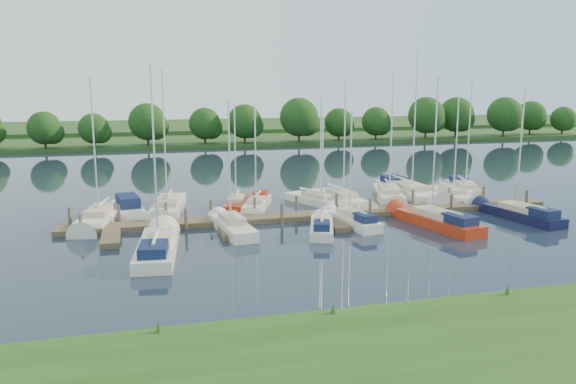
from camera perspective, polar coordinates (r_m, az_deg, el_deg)
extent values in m
plane|color=#17222F|center=(37.68, 7.24, -5.29)|extent=(260.00, 260.00, 0.00)
cube|color=#254814|center=(24.47, 21.88, -14.51)|extent=(90.00, 10.00, 0.50)
cube|color=#4E402B|center=(44.90, 3.43, -2.34)|extent=(40.00, 2.00, 0.40)
cube|color=#4E402B|center=(39.89, -17.59, -4.52)|extent=(1.20, 4.00, 0.40)
cube|color=#4E402B|center=(40.24, -6.12, -3.93)|extent=(1.20, 4.00, 0.40)
cube|color=#4E402B|center=(42.14, 4.70, -3.23)|extent=(1.20, 4.00, 0.40)
cube|color=#4E402B|center=(45.39, 14.28, -2.51)|extent=(1.20, 4.00, 0.40)
cube|color=#4E402B|center=(49.72, 22.37, -1.85)|extent=(1.20, 4.00, 0.40)
cylinder|color=#473D33|center=(44.22, -21.26, -2.74)|extent=(0.24, 0.24, 2.00)
cylinder|color=#473D33|center=(43.94, -16.79, -2.54)|extent=(0.24, 0.24, 2.00)
cylinder|color=#473D33|center=(43.94, -12.28, -2.33)|extent=(0.24, 0.24, 2.00)
cylinder|color=#473D33|center=(44.21, -7.81, -2.10)|extent=(0.24, 0.24, 2.00)
cylinder|color=#473D33|center=(44.74, -3.41, -1.86)|extent=(0.24, 0.24, 2.00)
cylinder|color=#473D33|center=(45.53, 0.86, -1.62)|extent=(0.24, 0.24, 2.00)
cylinder|color=#473D33|center=(46.56, 4.95, -1.38)|extent=(0.24, 0.24, 2.00)
cylinder|color=#473D33|center=(47.82, 8.85, -1.14)|extent=(0.24, 0.24, 2.00)
cylinder|color=#473D33|center=(49.29, 12.54, -0.92)|extent=(0.24, 0.24, 2.00)
cylinder|color=#473D33|center=(50.95, 15.99, -0.70)|extent=(0.24, 0.24, 2.00)
cylinder|color=#473D33|center=(52.79, 19.22, -0.50)|extent=(0.24, 0.24, 2.00)
cylinder|color=#473D33|center=(54.79, 22.22, -0.31)|extent=(0.24, 0.24, 2.00)
cylinder|color=#473D33|center=(41.59, -20.27, -3.50)|extent=(0.24, 0.24, 2.00)
cylinder|color=#473D33|center=(41.48, -10.33, -3.03)|extent=(0.24, 0.24, 2.00)
cylinder|color=#473D33|center=(42.61, -0.63, -2.48)|extent=(0.24, 0.24, 2.00)
cylinder|color=#473D33|center=(44.87, 8.33, -1.92)|extent=(0.24, 0.24, 2.00)
cylinder|color=#473D33|center=(48.12, 16.24, -1.38)|extent=(0.24, 0.24, 2.00)
cylinder|color=#473D33|center=(52.16, 23.04, -0.89)|extent=(0.24, 0.24, 2.00)
cube|color=#20451A|center=(109.84, -7.61, 5.43)|extent=(180.00, 30.00, 0.60)
cube|color=#395726|center=(134.56, -8.98, 6.54)|extent=(220.00, 40.00, 1.40)
cylinder|color=#38281C|center=(97.83, -23.43, 4.44)|extent=(0.36, 0.36, 2.12)
sphere|color=#14370F|center=(97.62, -23.54, 5.95)|extent=(4.95, 4.95, 4.95)
sphere|color=#14370F|center=(97.72, -22.87, 5.59)|extent=(3.54, 3.54, 3.54)
cylinder|color=#38281C|center=(94.94, -18.72, 4.70)|extent=(0.36, 0.36, 2.47)
sphere|color=#14370F|center=(94.70, -18.83, 6.51)|extent=(5.76, 5.76, 5.76)
sphere|color=#14370F|center=(94.88, -18.04, 6.06)|extent=(4.11, 4.11, 4.11)
cylinder|color=#38281C|center=(95.44, -13.74, 5.06)|extent=(0.36, 0.36, 2.70)
sphere|color=#14370F|center=(95.19, -13.83, 7.03)|extent=(6.29, 6.29, 6.29)
sphere|color=#14370F|center=(95.48, -12.99, 6.53)|extent=(4.49, 4.49, 4.49)
cylinder|color=#38281C|center=(95.45, -9.31, 5.12)|extent=(0.36, 0.36, 2.35)
sphere|color=#14370F|center=(95.22, -9.36, 6.84)|extent=(5.48, 5.48, 5.48)
sphere|color=#14370F|center=(95.59, -8.65, 6.40)|extent=(3.92, 3.92, 3.92)
cylinder|color=#38281C|center=(96.01, -4.31, 5.28)|extent=(0.36, 0.36, 2.40)
sphere|color=#14370F|center=(95.77, -4.33, 7.02)|extent=(5.60, 5.60, 5.60)
sphere|color=#14370F|center=(96.25, -3.64, 6.57)|extent=(4.00, 4.00, 4.00)
cylinder|color=#38281C|center=(100.15, 0.27, 5.67)|extent=(0.36, 0.36, 2.87)
sphere|color=#14370F|center=(99.90, 0.28, 7.67)|extent=(6.69, 6.69, 6.69)
sphere|color=#14370F|center=(100.53, 1.04, 7.14)|extent=(4.78, 4.78, 4.78)
cylinder|color=#38281C|center=(101.53, 5.25, 5.53)|extent=(0.36, 0.36, 2.28)
sphere|color=#14370F|center=(101.31, 5.28, 7.10)|extent=(5.32, 5.32, 5.32)
sphere|color=#14370F|center=(101.95, 5.84, 6.68)|extent=(3.80, 3.80, 3.80)
cylinder|color=#38281C|center=(105.15, 9.00, 5.74)|extent=(0.36, 0.36, 2.72)
sphere|color=#14370F|center=(104.91, 9.06, 7.55)|extent=(6.34, 6.34, 6.34)
sphere|color=#14370F|center=(105.70, 9.68, 7.06)|extent=(4.53, 4.53, 4.53)
cylinder|color=#38281C|center=(109.93, 12.33, 5.80)|extent=(0.36, 0.36, 2.56)
sphere|color=#14370F|center=(109.72, 12.40, 7.43)|extent=(5.97, 5.97, 5.97)
sphere|color=#14370F|center=(110.53, 12.93, 6.98)|extent=(4.27, 4.27, 4.27)
cylinder|color=#38281C|center=(111.82, 17.15, 5.56)|extent=(0.36, 0.36, 2.21)
sphere|color=#14370F|center=(111.63, 17.23, 6.94)|extent=(5.16, 5.16, 5.16)
sphere|color=#14370F|center=(112.43, 17.63, 6.56)|extent=(3.68, 3.68, 3.68)
cylinder|color=#38281C|center=(116.59, 20.63, 5.65)|extent=(0.36, 0.36, 2.64)
sphere|color=#14370F|center=(116.38, 20.73, 7.23)|extent=(6.16, 6.16, 6.16)
sphere|color=#14370F|center=(117.36, 21.18, 6.79)|extent=(4.40, 4.40, 4.40)
cylinder|color=#38281C|center=(123.22, 22.71, 5.65)|extent=(0.36, 0.36, 2.25)
sphere|color=#14370F|center=(123.04, 22.81, 6.93)|extent=(5.24, 5.24, 5.24)
sphere|color=#14370F|center=(123.93, 23.14, 6.58)|extent=(3.75, 3.75, 3.75)
cylinder|color=#38281C|center=(128.84, 26.02, 5.70)|extent=(0.36, 0.36, 2.73)
sphere|color=#14370F|center=(128.65, 26.14, 7.17)|extent=(6.37, 6.37, 6.37)
sphere|color=#14370F|center=(129.74, 26.51, 6.76)|extent=(4.55, 4.55, 4.55)
cube|color=silver|center=(45.79, -18.39, -2.68)|extent=(3.62, 7.85, 1.23)
cone|color=silver|center=(42.26, -19.72, -3.87)|extent=(1.58, 2.81, 1.06)
cube|color=#C2AF95|center=(45.26, -18.58, -1.81)|extent=(2.25, 3.66, 0.56)
cylinder|color=silver|center=(44.13, -19.09, 4.37)|extent=(0.12, 0.12, 10.23)
cylinder|color=silver|center=(46.25, -18.24, -0.96)|extent=(0.79, 3.36, 0.10)
cylinder|color=silver|center=(46.25, -18.24, -0.96)|extent=(0.81, 3.01, 0.20)
cube|color=silver|center=(47.88, -15.90, -1.97)|extent=(2.93, 6.12, 1.09)
cone|color=silver|center=(45.04, -15.31, -2.73)|extent=(1.26, 1.90, 0.97)
cube|color=#121E42|center=(47.70, -15.96, -0.94)|extent=(2.09, 3.45, 0.98)
cube|color=silver|center=(48.57, -12.04, -1.61)|extent=(3.59, 8.38, 1.09)
cone|color=silver|center=(44.64, -12.64, -2.73)|extent=(1.59, 2.99, 1.14)
cube|color=#C2AF95|center=(48.03, -12.13, -0.91)|extent=(2.29, 3.89, 0.50)
cylinder|color=silver|center=(46.86, -12.44, 5.39)|extent=(0.12, 0.12, 10.96)
cylinder|color=silver|center=(49.14, -11.98, -0.17)|extent=(0.71, 3.62, 0.10)
cylinder|color=silver|center=(49.14, -11.98, -0.17)|extent=(0.74, 3.23, 0.20)
cube|color=#AB280F|center=(48.81, -5.22, -1.35)|extent=(3.26, 6.30, 1.00)
cone|color=#AB280F|center=(45.87, -5.61, -2.15)|extent=(1.39, 2.27, 0.85)
cube|color=#C2AF95|center=(48.39, -5.27, -0.71)|extent=(1.96, 2.97, 0.46)
cylinder|color=silver|center=(47.46, -5.39, 3.90)|extent=(0.12, 0.12, 8.18)
cylinder|color=silver|center=(49.21, -5.17, -0.08)|extent=(0.83, 2.66, 0.10)
cylinder|color=silver|center=(49.21, -5.17, -0.08)|extent=(0.84, 2.39, 0.20)
cube|color=silver|center=(48.20, -3.16, -1.48)|extent=(3.66, 6.16, 1.03)
cone|color=silver|center=(45.33, -3.75, -2.28)|extent=(1.52, 2.24, 0.83)
cube|color=#C2AF95|center=(47.78, -3.23, -0.80)|extent=(2.12, 2.95, 0.47)
cube|color=maroon|center=(49.66, -2.87, -0.24)|extent=(1.72, 2.08, 0.51)
cylinder|color=silver|center=(46.86, -3.33, 3.77)|extent=(0.12, 0.12, 8.04)
cylinder|color=silver|center=(48.57, -3.07, -0.16)|extent=(1.04, 2.54, 0.10)
cylinder|color=silver|center=(48.57, -3.07, -0.16)|extent=(1.03, 2.30, 0.20)
cube|color=silver|center=(49.94, 2.78, -1.05)|extent=(4.40, 6.62, 1.01)
cone|color=silver|center=(47.68, 5.42, -1.65)|extent=(1.78, 2.43, 0.91)
cube|color=#C2AF95|center=(49.58, 3.04, -0.39)|extent=(2.47, 3.21, 0.46)
cylinder|color=silver|center=(48.71, 3.35, 4.44)|extent=(0.12, 0.12, 8.73)
cylinder|color=silver|center=(50.21, 2.29, 0.19)|extent=(1.33, 2.67, 0.10)
cylinder|color=silver|center=(50.21, 2.29, 0.19)|extent=(1.28, 2.42, 0.20)
cube|color=silver|center=(50.40, 5.24, -0.97)|extent=(3.13, 7.52, 1.23)
cone|color=silver|center=(47.30, 7.37, -1.79)|extent=(1.40, 2.68, 1.02)
cube|color=#C2AF95|center=(49.93, 5.46, -0.15)|extent=(2.01, 3.48, 0.56)
cylinder|color=silver|center=(48.93, 5.77, 5.26)|extent=(0.12, 0.12, 9.85)
cylinder|color=silver|center=(50.79, 4.87, 0.56)|extent=(0.60, 3.26, 0.10)
cylinder|color=silver|center=(50.79, 4.87, 0.56)|extent=(0.64, 2.92, 0.20)
cube|color=silver|center=(53.45, 10.14, -0.42)|extent=(4.54, 8.22, 1.19)
cone|color=silver|center=(49.60, 10.69, -1.30)|extent=(1.90, 2.98, 1.11)
cube|color=#C2AF95|center=(52.92, 10.22, 0.32)|extent=(2.68, 3.90, 0.54)
cylinder|color=silver|center=(51.85, 10.46, 5.88)|extent=(0.12, 0.12, 10.69)
cylinder|color=silver|center=(54.01, 10.08, 1.00)|extent=(1.19, 3.42, 0.10)
cylinder|color=silver|center=(54.01, 10.08, 1.00)|extent=(1.16, 3.08, 0.20)
cube|color=silver|center=(55.09, 11.99, -0.15)|extent=(2.89, 9.46, 1.25)
cone|color=silver|center=(51.09, 14.48, -1.11)|extent=(1.41, 3.32, 1.31)
cube|color=#C2AF95|center=(54.53, 12.25, 0.60)|extent=(2.09, 4.28, 0.57)
cube|color=#121E42|center=(57.21, 10.78, 1.24)|extent=(1.92, 2.87, 0.63)
cylinder|color=silver|center=(53.40, 12.76, 7.04)|extent=(0.12, 0.12, 12.67)
cylinder|color=silver|center=(55.68, 11.58, 1.31)|extent=(0.22, 4.23, 0.10)
cylinder|color=silver|center=(55.68, 11.58, 1.31)|extent=(0.31, 3.76, 0.20)
cube|color=silver|center=(54.46, 16.12, -0.47)|extent=(2.22, 6.74, 1.07)
cone|color=silver|center=(51.61, 17.82, -1.17)|extent=(1.06, 2.37, 0.93)
cube|color=#C2AF95|center=(54.05, 16.32, 0.17)|extent=(1.56, 3.06, 0.49)
cylinder|color=silver|center=(53.16, 16.73, 4.71)|extent=(0.12, 0.12, 8.97)
cylinder|color=silver|center=(54.85, 15.85, 0.76)|extent=(0.26, 2.99, 0.10)
cylinder|color=silver|center=(54.85, 15.85, 0.76)|extent=(0.35, 2.67, 0.20)
cube|color=silver|center=(57.88, 17.40, 0.11)|extent=(4.29, 7.77, 1.10)
cone|color=silver|center=(54.33, 18.36, -0.62)|extent=(1.80, 2.82, 1.05)
cube|color=#C2AF95|center=(57.40, 17.53, 0.73)|extent=(2.53, 3.69, 0.50)
cube|color=#121E42|center=(59.75, 16.95, 1.24)|extent=(2.09, 2.59, 0.55)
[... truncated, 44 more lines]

